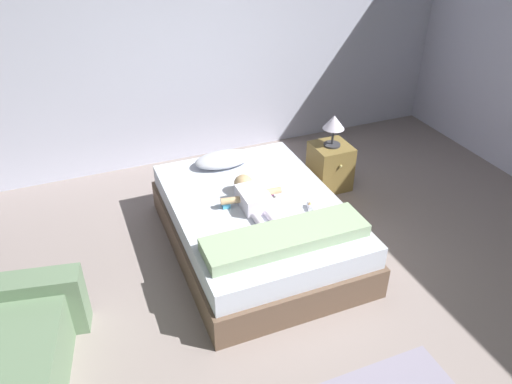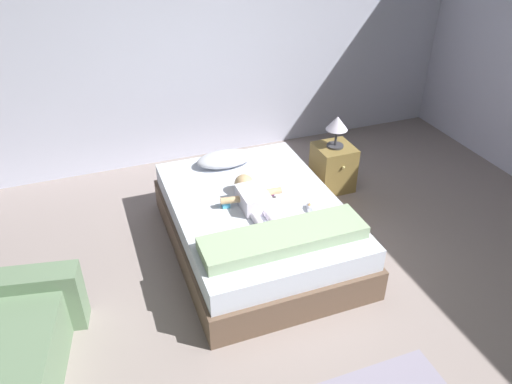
% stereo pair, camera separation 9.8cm
% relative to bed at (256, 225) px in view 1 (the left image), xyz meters
% --- Properties ---
extents(ground_plane, '(8.00, 8.00, 0.00)m').
position_rel_bed_xyz_m(ground_plane, '(0.10, -1.12, -0.23)').
color(ground_plane, gray).
extents(wall_behind_bed, '(8.00, 0.12, 2.72)m').
position_rel_bed_xyz_m(wall_behind_bed, '(0.10, 1.88, 1.13)').
color(wall_behind_bed, silver).
rests_on(wall_behind_bed, ground_plane).
extents(bed, '(1.39, 1.94, 0.47)m').
position_rel_bed_xyz_m(bed, '(0.00, 0.00, 0.00)').
color(bed, brown).
rests_on(bed, ground_plane).
extents(pillow, '(0.54, 0.29, 0.12)m').
position_rel_bed_xyz_m(pillow, '(-0.05, 0.70, 0.30)').
color(pillow, silver).
rests_on(pillow, bed).
extents(baby, '(0.53, 0.65, 0.17)m').
position_rel_bed_xyz_m(baby, '(-0.04, -0.01, 0.31)').
color(baby, white).
rests_on(baby, bed).
extents(toothbrush, '(0.06, 0.15, 0.02)m').
position_rel_bed_xyz_m(toothbrush, '(0.15, 0.12, 0.25)').
color(toothbrush, '#B0279C').
rests_on(toothbrush, bed).
extents(nightstand, '(0.37, 0.40, 0.48)m').
position_rel_bed_xyz_m(nightstand, '(1.09, 0.65, 0.01)').
color(nightstand, olive).
rests_on(nightstand, ground_plane).
extents(lamp, '(0.21, 0.21, 0.33)m').
position_rel_bed_xyz_m(lamp, '(1.09, 0.65, 0.48)').
color(lamp, '#333338').
rests_on(lamp, nightstand).
extents(blanket, '(1.25, 0.34, 0.10)m').
position_rel_bed_xyz_m(blanket, '(-0.00, -0.58, 0.29)').
color(blanket, '#98B18B').
rests_on(blanket, bed).
extents(toy_block, '(0.06, 0.06, 0.06)m').
position_rel_bed_xyz_m(toy_block, '(-0.26, 0.02, 0.27)').
color(toy_block, '#47AEE4').
rests_on(toy_block, bed).
extents(baby_bottle, '(0.07, 0.10, 0.07)m').
position_rel_bed_xyz_m(baby_bottle, '(0.37, -0.26, 0.26)').
color(baby_bottle, white).
rests_on(baby_bottle, bed).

